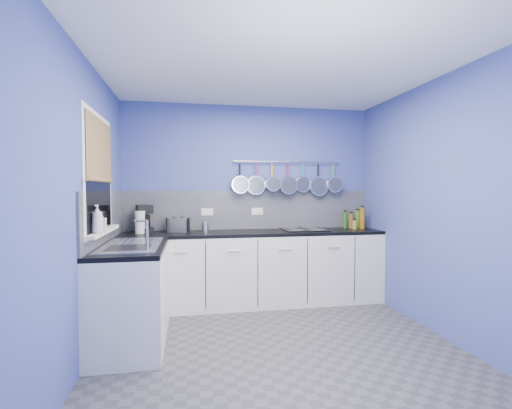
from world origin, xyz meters
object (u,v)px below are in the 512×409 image
object	(u,v)px
toaster	(178,225)
canister	(205,227)
soap_bottle_a	(97,219)
paper_towel	(140,222)
hob	(304,229)
soap_bottle_b	(101,222)
coffee_maker	(144,219)

from	to	relation	value
toaster	canister	xyz separation A→B (m)	(0.33, -0.04, -0.03)
soap_bottle_a	toaster	bearing A→B (deg)	64.27
soap_bottle_a	canister	bearing A→B (deg)	52.68
paper_towel	hob	size ratio (longest dim) A/B	0.48
canister	hob	distance (m)	1.25
paper_towel	canister	bearing A→B (deg)	1.61
soap_bottle_a	toaster	size ratio (longest dim) A/B	0.90
soap_bottle_a	toaster	distance (m)	1.43
soap_bottle_b	hob	world-z (taller)	soap_bottle_b
paper_towel	canister	distance (m)	0.76
paper_towel	toaster	distance (m)	0.44
toaster	hob	size ratio (longest dim) A/B	0.49
soap_bottle_b	paper_towel	distance (m)	1.10
soap_bottle_a	canister	size ratio (longest dim) A/B	2.04
paper_towel	coffee_maker	size ratio (longest dim) A/B	0.80
soap_bottle_b	paper_towel	size ratio (longest dim) A/B	0.65
toaster	canister	bearing A→B (deg)	12.16
coffee_maker	hob	xyz separation A→B (m)	(1.97, -0.07, -0.16)
canister	hob	world-z (taller)	canister
soap_bottle_b	soap_bottle_a	bearing A→B (deg)	-90.00
soap_bottle_a	hob	world-z (taller)	soap_bottle_a
paper_towel	canister	size ratio (longest dim) A/B	2.25
paper_towel	coffee_maker	distance (m)	0.09
soap_bottle_b	canister	world-z (taller)	soap_bottle_b
soap_bottle_a	coffee_maker	xyz separation A→B (m)	(0.22, 1.30, -0.10)
paper_towel	hob	bearing A→B (deg)	0.09
canister	hob	size ratio (longest dim) A/B	0.21
soap_bottle_b	canister	size ratio (longest dim) A/B	1.47
soap_bottle_b	hob	bearing A→B (deg)	26.23
toaster	hob	xyz separation A→B (m)	(1.58, -0.06, -0.08)
soap_bottle_b	paper_towel	world-z (taller)	soap_bottle_b
soap_bottle_b	toaster	world-z (taller)	soap_bottle_b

